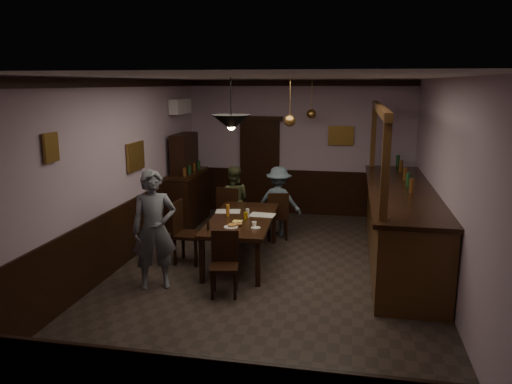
% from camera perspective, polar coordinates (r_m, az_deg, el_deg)
% --- Properties ---
extents(room, '(5.01, 8.01, 3.01)m').
position_cam_1_polar(room, '(7.31, 1.65, 1.12)').
color(room, '#2D2621').
rests_on(room, ground).
extents(dining_table, '(1.10, 2.24, 0.75)m').
position_cam_1_polar(dining_table, '(8.24, -1.63, -3.39)').
color(dining_table, black).
rests_on(dining_table, ground).
extents(chair_far_left, '(0.49, 0.49, 1.00)m').
position_cam_1_polar(chair_far_left, '(9.57, -3.04, -2.04)').
color(chair_far_left, black).
rests_on(chair_far_left, ground).
extents(chair_far_right, '(0.48, 0.48, 0.92)m').
position_cam_1_polar(chair_far_right, '(9.45, 2.50, -2.48)').
color(chair_far_right, black).
rests_on(chair_far_right, ground).
extents(chair_near, '(0.45, 0.45, 0.89)m').
position_cam_1_polar(chair_near, '(7.07, -3.60, -7.79)').
color(chair_near, black).
rests_on(chair_near, ground).
extents(chair_side, '(0.47, 0.47, 1.03)m').
position_cam_1_polar(chair_side, '(8.31, -8.24, -4.26)').
color(chair_side, black).
rests_on(chair_side, ground).
extents(person_standing, '(0.75, 0.64, 1.74)m').
position_cam_1_polar(person_standing, '(7.30, -11.55, -4.25)').
color(person_standing, slate).
rests_on(person_standing, ground).
extents(person_seated_left, '(0.69, 0.56, 1.35)m').
position_cam_1_polar(person_seated_left, '(9.80, -2.64, -0.92)').
color(person_seated_left, '#4D5231').
rests_on(person_seated_left, ground).
extents(person_seated_right, '(0.93, 0.60, 1.36)m').
position_cam_1_polar(person_seated_right, '(9.67, 2.60, -1.07)').
color(person_seated_right, slate).
rests_on(person_seated_right, ground).
extents(newspaper_left, '(0.47, 0.37, 0.01)m').
position_cam_1_polar(newspaper_left, '(8.63, -3.21, -2.22)').
color(newspaper_left, silver).
rests_on(newspaper_left, dining_table).
extents(newspaper_right, '(0.44, 0.32, 0.01)m').
position_cam_1_polar(newspaper_right, '(8.38, 0.73, -2.65)').
color(newspaper_right, silver).
rests_on(newspaper_right, dining_table).
extents(napkin, '(0.16, 0.16, 0.00)m').
position_cam_1_polar(napkin, '(8.02, -2.14, -3.35)').
color(napkin, '#FFDD5D').
rests_on(napkin, dining_table).
extents(saucer, '(0.15, 0.15, 0.01)m').
position_cam_1_polar(saucer, '(7.64, -0.04, -4.10)').
color(saucer, white).
rests_on(saucer, dining_table).
extents(coffee_cup, '(0.08, 0.08, 0.07)m').
position_cam_1_polar(coffee_cup, '(7.69, -0.20, -3.67)').
color(coffee_cup, white).
rests_on(coffee_cup, saucer).
extents(pastry_plate, '(0.22, 0.22, 0.01)m').
position_cam_1_polar(pastry_plate, '(7.68, -2.89, -4.03)').
color(pastry_plate, white).
rests_on(pastry_plate, dining_table).
extents(pastry_ring_a, '(0.13, 0.13, 0.04)m').
position_cam_1_polar(pastry_ring_a, '(7.69, -2.77, -3.79)').
color(pastry_ring_a, '#C68C47').
rests_on(pastry_ring_a, pastry_plate).
extents(pastry_ring_b, '(0.13, 0.13, 0.04)m').
position_cam_1_polar(pastry_ring_b, '(7.76, -2.05, -3.64)').
color(pastry_ring_b, '#C68C47').
rests_on(pastry_ring_b, pastry_plate).
extents(soda_can, '(0.07, 0.07, 0.12)m').
position_cam_1_polar(soda_can, '(8.12, -1.17, -2.72)').
color(soda_can, gold).
rests_on(soda_can, dining_table).
extents(beer_glass, '(0.06, 0.06, 0.20)m').
position_cam_1_polar(beer_glass, '(8.31, -3.25, -2.11)').
color(beer_glass, '#BF721E').
rests_on(beer_glass, dining_table).
extents(water_glass, '(0.06, 0.06, 0.15)m').
position_cam_1_polar(water_glass, '(8.22, -0.97, -2.43)').
color(water_glass, silver).
rests_on(water_glass, dining_table).
extents(pepper_mill, '(0.04, 0.04, 0.14)m').
position_cam_1_polar(pepper_mill, '(7.56, -5.49, -3.83)').
color(pepper_mill, black).
rests_on(pepper_mill, dining_table).
extents(sideboard, '(0.52, 1.44, 1.91)m').
position_cam_1_polar(sideboard, '(10.55, -7.87, 0.43)').
color(sideboard, black).
rests_on(sideboard, ground).
extents(bar_counter, '(1.07, 4.60, 2.57)m').
position_cam_1_polar(bar_counter, '(8.65, 16.16, -3.38)').
color(bar_counter, '#442812').
rests_on(bar_counter, ground).
extents(door_back, '(0.90, 0.06, 2.10)m').
position_cam_1_polar(door_back, '(11.37, 0.43, 2.87)').
color(door_back, black).
rests_on(door_back, ground).
extents(ac_unit, '(0.20, 0.85, 0.30)m').
position_cam_1_polar(ac_unit, '(10.59, -8.64, 9.66)').
color(ac_unit, white).
rests_on(ac_unit, ground).
extents(picture_left_small, '(0.04, 0.28, 0.36)m').
position_cam_1_polar(picture_left_small, '(6.61, -22.40, 4.72)').
color(picture_left_small, olive).
rests_on(picture_left_small, ground).
extents(picture_left_large, '(0.04, 0.62, 0.48)m').
position_cam_1_polar(picture_left_large, '(8.75, -13.58, 3.98)').
color(picture_left_large, olive).
rests_on(picture_left_large, ground).
extents(picture_back, '(0.55, 0.04, 0.42)m').
position_cam_1_polar(picture_back, '(11.09, 9.68, 6.37)').
color(picture_back, olive).
rests_on(picture_back, ground).
extents(pendant_iron, '(0.56, 0.56, 0.74)m').
position_cam_1_polar(pendant_iron, '(7.17, -2.85, 7.94)').
color(pendant_iron, black).
rests_on(pendant_iron, ground).
extents(pendant_brass_mid, '(0.20, 0.20, 0.81)m').
position_cam_1_polar(pendant_brass_mid, '(8.54, 3.89, 8.13)').
color(pendant_brass_mid, '#BF8C3F').
rests_on(pendant_brass_mid, ground).
extents(pendant_brass_far, '(0.20, 0.20, 0.81)m').
position_cam_1_polar(pendant_brass_far, '(10.45, 6.35, 8.85)').
color(pendant_brass_far, '#BF8C3F').
rests_on(pendant_brass_far, ground).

